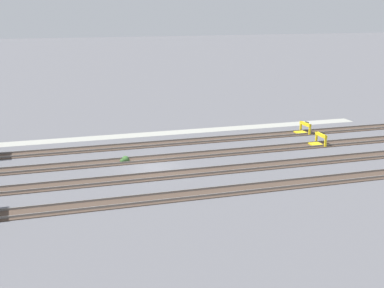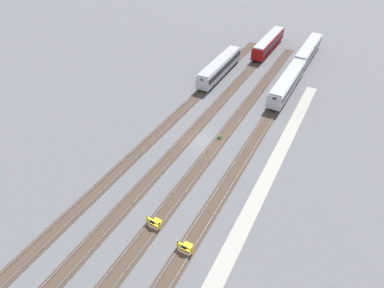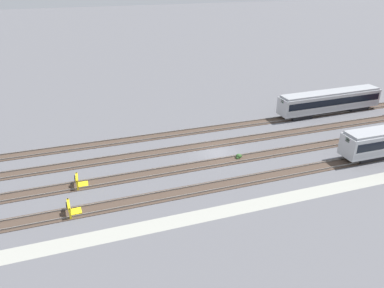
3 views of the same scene
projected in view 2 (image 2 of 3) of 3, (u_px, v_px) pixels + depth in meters
name	position (u px, v px, depth m)	size (l,w,h in m)	color
ground_plane	(202.00, 141.00, 49.21)	(400.00, 400.00, 0.00)	#5B5B60
service_walkway	(273.00, 165.00, 44.71)	(54.00, 2.00, 0.01)	#9E9E93
rail_track_nearest	(245.00, 155.00, 46.37)	(90.00, 2.23, 0.21)	#47382D
rail_track_near_inner	(216.00, 145.00, 48.25)	(90.00, 2.24, 0.21)	#47382D
rail_track_middle	(189.00, 136.00, 50.12)	(90.00, 2.24, 0.21)	#47382D
rail_track_far_inner	(164.00, 127.00, 52.00)	(90.00, 2.23, 0.21)	#47382D
subway_car_front_row_leftmost	(269.00, 43.00, 76.83)	(18.01, 2.88, 3.70)	#A80F0F
subway_car_front_row_left_inner	(287.00, 83.00, 60.39)	(18.02, 2.99, 3.70)	#B7BABF
subway_car_front_row_centre	(220.00, 67.00, 66.00)	(18.05, 3.20, 3.70)	#B7BABF
subway_car_front_row_right_inner	(308.00, 51.00, 72.93)	(18.03, 3.00, 3.70)	#B7BABF
bumper_stop_nearest_track	(186.00, 247.00, 33.71)	(1.38, 2.01, 1.22)	yellow
bumper_stop_near_inner_track	(155.00, 222.00, 36.29)	(1.36, 2.01, 1.22)	yellow
weed_clump	(220.00, 137.00, 49.58)	(0.92, 0.70, 0.64)	#38602D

